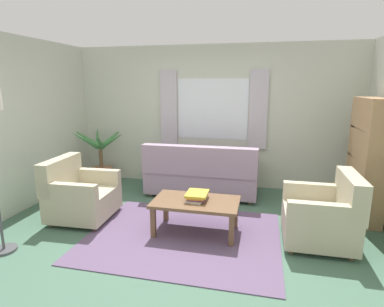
# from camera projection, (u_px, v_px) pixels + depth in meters

# --- Properties ---
(ground_plane) EXTENTS (6.24, 6.24, 0.00)m
(ground_plane) POSITION_uv_depth(u_px,v_px,m) (183.00, 237.00, 3.97)
(ground_plane) COLOR #476B56
(wall_back) EXTENTS (5.32, 0.12, 2.60)m
(wall_back) POSITION_uv_depth(u_px,v_px,m) (213.00, 117.00, 5.84)
(wall_back) COLOR beige
(wall_back) RESTS_ON ground_plane
(window_with_curtains) EXTENTS (1.98, 0.07, 1.40)m
(window_with_curtains) POSITION_uv_depth(u_px,v_px,m) (212.00, 109.00, 5.73)
(window_with_curtains) COLOR white
(area_rug) EXTENTS (2.41, 1.91, 0.01)m
(area_rug) POSITION_uv_depth(u_px,v_px,m) (183.00, 236.00, 3.97)
(area_rug) COLOR #604C6B
(area_rug) RESTS_ON ground_plane
(couch) EXTENTS (1.90, 0.82, 0.92)m
(couch) POSITION_uv_depth(u_px,v_px,m) (201.00, 175.00, 5.38)
(couch) COLOR #998499
(couch) RESTS_ON ground_plane
(armchair_left) EXTENTS (0.85, 0.87, 0.88)m
(armchair_left) POSITION_uv_depth(u_px,v_px,m) (79.00, 195.00, 4.45)
(armchair_left) COLOR #BCB293
(armchair_left) RESTS_ON ground_plane
(armchair_right) EXTENTS (0.82, 0.84, 0.88)m
(armchair_right) POSITION_uv_depth(u_px,v_px,m) (324.00, 216.00, 3.75)
(armchair_right) COLOR #BCB293
(armchair_right) RESTS_ON ground_plane
(coffee_table) EXTENTS (1.10, 0.64, 0.44)m
(coffee_table) POSITION_uv_depth(u_px,v_px,m) (196.00, 205.00, 4.01)
(coffee_table) COLOR brown
(coffee_table) RESTS_ON ground_plane
(book_stack_on_table) EXTENTS (0.27, 0.34, 0.10)m
(book_stack_on_table) POSITION_uv_depth(u_px,v_px,m) (197.00, 196.00, 4.01)
(book_stack_on_table) COLOR beige
(book_stack_on_table) RESTS_ON coffee_table
(potted_plant) EXTENTS (1.25, 1.23, 1.14)m
(potted_plant) POSITION_uv_depth(u_px,v_px,m) (101.00, 160.00, 6.02)
(potted_plant) COLOR #9E6B4C
(potted_plant) RESTS_ON ground_plane
(bookshelf) EXTENTS (0.30, 0.94, 1.72)m
(bookshelf) POSITION_uv_depth(u_px,v_px,m) (364.00, 165.00, 4.40)
(bookshelf) COLOR #A87F56
(bookshelf) RESTS_ON ground_plane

